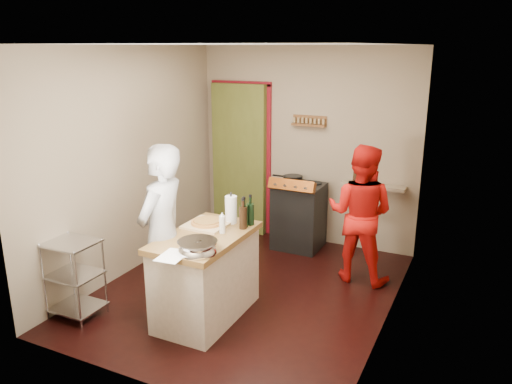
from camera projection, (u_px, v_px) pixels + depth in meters
floor at (247, 291)px, 5.48m from camera, size 3.50×3.50×0.00m
back_wall at (263, 154)px, 6.97m from camera, size 3.00×0.44×2.60m
left_wall at (130, 162)px, 5.75m from camera, size 0.04×3.50×2.60m
right_wall at (395, 194)px, 4.49m from camera, size 0.04×3.50×2.60m
ceiling at (246, 43)px, 4.75m from camera, size 3.00×3.50×0.02m
stove at (299, 215)px, 6.57m from camera, size 0.60×0.63×1.00m
wire_shelving at (74, 275)px, 4.86m from camera, size 0.48×0.40×0.80m
island at (207, 273)px, 4.85m from camera, size 0.69×1.29×1.17m
person_stripe at (162, 235)px, 4.71m from camera, size 0.45×0.66×1.74m
person_red at (360, 214)px, 5.57m from camera, size 0.79×0.63×1.57m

